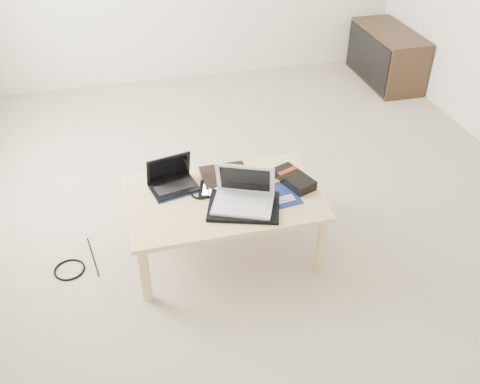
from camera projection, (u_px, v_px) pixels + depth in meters
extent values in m
plane|color=#AB9D8B|center=(246.00, 187.00, 3.81)|extent=(4.00, 4.00, 0.00)
cube|color=silver|center=(441.00, 222.00, 1.44)|extent=(4.00, 0.10, 2.60)
cube|color=#DDBB85|center=(223.00, 198.00, 3.06)|extent=(1.10, 0.70, 0.03)
cylinder|color=#DDBB85|center=(145.00, 274.00, 2.84)|extent=(0.06, 0.06, 0.37)
cylinder|color=#DDBB85|center=(321.00, 244.00, 3.04)|extent=(0.06, 0.06, 0.37)
cylinder|color=#DDBB85|center=(135.00, 208.00, 3.31)|extent=(0.06, 0.06, 0.37)
cylinder|color=#DDBB85|center=(288.00, 185.00, 3.51)|extent=(0.06, 0.06, 0.37)
cube|color=#3D2A19|center=(387.00, 56.00, 5.15)|extent=(0.40, 0.90, 0.50)
cube|color=black|center=(367.00, 58.00, 5.11)|extent=(0.02, 0.86, 0.44)
cube|color=black|center=(225.00, 175.00, 3.19)|extent=(0.28, 0.23, 0.03)
cube|color=black|center=(174.00, 188.00, 3.10)|extent=(0.30, 0.24, 0.02)
cube|color=black|center=(174.00, 187.00, 3.09)|extent=(0.23, 0.15, 0.00)
cube|color=black|center=(179.00, 193.00, 3.04)|extent=(0.06, 0.04, 0.00)
cube|color=black|center=(169.00, 168.00, 3.10)|extent=(0.27, 0.10, 0.18)
cube|color=black|center=(169.00, 169.00, 3.09)|extent=(0.23, 0.08, 0.14)
cube|color=#0B1A42|center=(180.00, 197.00, 3.04)|extent=(0.26, 0.07, 0.01)
cube|color=black|center=(218.00, 189.00, 3.09)|extent=(0.26, 0.22, 0.01)
cube|color=white|center=(218.00, 188.00, 3.09)|extent=(0.21, 0.18, 0.00)
cube|color=#AEAEB2|center=(237.00, 183.00, 3.14)|extent=(0.11, 0.24, 0.02)
cube|color=gray|center=(237.00, 182.00, 3.13)|extent=(0.09, 0.20, 0.00)
cube|color=black|center=(244.00, 206.00, 2.95)|extent=(0.46, 0.39, 0.02)
cube|color=silver|center=(243.00, 204.00, 2.94)|extent=(0.39, 0.33, 0.02)
cube|color=white|center=(243.00, 203.00, 2.93)|extent=(0.29, 0.22, 0.00)
cube|color=silver|center=(241.00, 212.00, 2.87)|extent=(0.08, 0.06, 0.00)
cube|color=silver|center=(245.00, 179.00, 2.94)|extent=(0.33, 0.19, 0.21)
cube|color=black|center=(245.00, 180.00, 2.94)|extent=(0.27, 0.16, 0.17)
cube|color=#0B134A|center=(271.00, 192.00, 3.07)|extent=(0.29, 0.35, 0.01)
cube|color=#AEAEB2|center=(263.00, 189.00, 3.09)|extent=(0.06, 0.06, 0.01)
cube|color=yellow|center=(276.00, 180.00, 3.16)|extent=(0.11, 0.02, 0.01)
cube|color=yellow|center=(278.00, 182.00, 3.15)|extent=(0.11, 0.02, 0.01)
cube|color=silver|center=(280.00, 198.00, 3.02)|extent=(0.15, 0.03, 0.01)
cube|color=silver|center=(282.00, 200.00, 3.00)|extent=(0.15, 0.03, 0.01)
cube|color=silver|center=(283.00, 202.00, 2.99)|extent=(0.15, 0.03, 0.01)
cube|color=black|center=(265.00, 199.00, 3.01)|extent=(0.03, 0.03, 0.01)
cube|color=black|center=(294.00, 179.00, 3.14)|extent=(0.22, 0.30, 0.06)
cube|color=maroon|center=(288.00, 171.00, 3.16)|extent=(0.14, 0.08, 0.00)
torus|color=black|center=(201.00, 193.00, 3.06)|extent=(0.12, 0.12, 0.01)
torus|color=black|center=(69.00, 270.00, 3.12)|extent=(0.22, 0.22, 0.01)
cylinder|color=black|center=(93.00, 257.00, 3.22)|extent=(0.07, 0.36, 0.01)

